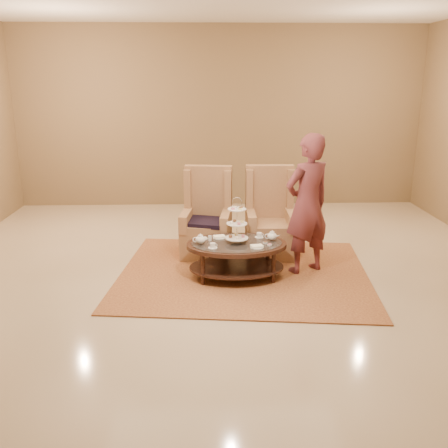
{
  "coord_description": "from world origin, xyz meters",
  "views": [
    {
      "loc": [
        -0.26,
        -6.0,
        2.51
      ],
      "look_at": [
        -0.04,
        0.2,
        0.68
      ],
      "focal_mm": 40.0,
      "sensor_mm": 36.0,
      "label": 1
    }
  ],
  "objects_px": {
    "armchair_left": "(207,225)",
    "tea_table": "(237,249)",
    "armchair_right": "(270,225)",
    "person": "(307,205)"
  },
  "relations": [
    {
      "from": "tea_table",
      "to": "armchair_left",
      "type": "xyz_separation_m",
      "value": [
        -0.38,
        0.94,
        0.04
      ]
    },
    {
      "from": "armchair_left",
      "to": "tea_table",
      "type": "bearing_deg",
      "value": -60.9
    },
    {
      "from": "armchair_right",
      "to": "person",
      "type": "bearing_deg",
      "value": -61.17
    },
    {
      "from": "tea_table",
      "to": "armchair_right",
      "type": "xyz_separation_m",
      "value": [
        0.54,
        0.91,
        0.04
      ]
    },
    {
      "from": "tea_table",
      "to": "armchair_right",
      "type": "height_order",
      "value": "armchair_right"
    },
    {
      "from": "armchair_right",
      "to": "tea_table",
      "type": "bearing_deg",
      "value": -119.5
    },
    {
      "from": "person",
      "to": "tea_table",
      "type": "bearing_deg",
      "value": -16.51
    },
    {
      "from": "tea_table",
      "to": "armchair_right",
      "type": "relative_size",
      "value": 1.02
    },
    {
      "from": "armchair_right",
      "to": "person",
      "type": "relative_size",
      "value": 0.7
    },
    {
      "from": "tea_table",
      "to": "armchair_right",
      "type": "bearing_deg",
      "value": 57.4
    }
  ]
}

